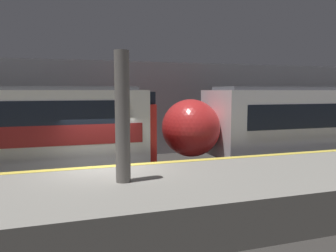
{
  "coord_description": "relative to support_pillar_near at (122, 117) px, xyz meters",
  "views": [
    {
      "loc": [
        -1.14,
        -10.25,
        3.47
      ],
      "look_at": [
        2.46,
        1.03,
        2.18
      ],
      "focal_mm": 35.0,
      "sensor_mm": 36.0,
      "label": 1
    }
  ],
  "objects": [
    {
      "name": "station_rear_barrier",
      "position": [
        -0.28,
        8.77,
        -0.3
      ],
      "size": [
        50.0,
        0.15,
        4.98
      ],
      "color": "#939399",
      "rests_on": "ground"
    },
    {
      "name": "ground_plane",
      "position": [
        -0.28,
        1.99,
        -2.79
      ],
      "size": [
        120.0,
        120.0,
        0.0
      ],
      "primitive_type": "plane",
      "color": "#33302D"
    },
    {
      "name": "support_pillar_near",
      "position": [
        0.0,
        0.0,
        0.0
      ],
      "size": [
        0.38,
        0.38,
        3.36
      ],
      "color": "slate",
      "rests_on": "platform"
    },
    {
      "name": "platform",
      "position": [
        -0.28,
        -0.16,
        -2.23
      ],
      "size": [
        40.0,
        4.3,
        1.12
      ],
      "color": "gray",
      "rests_on": "ground"
    }
  ]
}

